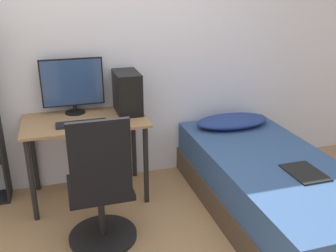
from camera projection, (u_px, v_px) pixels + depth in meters
wall_back at (106, 49)px, 3.31m from camera, size 8.00×0.05×2.50m
desk at (86, 132)px, 3.18m from camera, size 1.02×0.60×0.73m
office_chair at (101, 197)px, 2.63m from camera, size 0.51×0.51×1.01m
bed at (271, 187)px, 3.04m from camera, size 0.95×2.04×0.50m
pillow at (232, 121)px, 3.61m from camera, size 0.72×0.36×0.11m
magazine at (305, 172)px, 2.73m from camera, size 0.24×0.32×0.01m
monitor at (73, 85)px, 3.20m from camera, size 0.53×0.18×0.48m
keyboard at (82, 124)px, 3.01m from camera, size 0.41×0.13×0.02m
pc_tower at (127, 92)px, 3.26m from camera, size 0.21×0.36×0.36m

